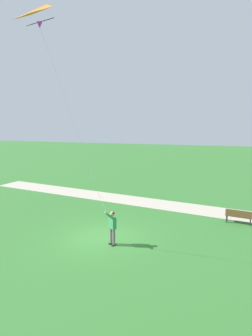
% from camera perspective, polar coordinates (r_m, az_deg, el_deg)
% --- Properties ---
extents(ground_plane, '(120.00, 120.00, 0.00)m').
position_cam_1_polar(ground_plane, '(15.65, -4.66, -13.82)').
color(ground_plane, '#33702D').
extents(walkway_path, '(8.07, 31.91, 0.02)m').
position_cam_1_polar(walkway_path, '(21.51, 7.13, -7.26)').
color(walkway_path, '#B7AD99').
rests_on(walkway_path, ground).
extents(person_kite_flyer, '(0.62, 0.55, 1.83)m').
position_cam_1_polar(person_kite_flyer, '(14.47, -2.83, -11.33)').
color(person_kite_flyer, '#232328').
rests_on(person_kite_flyer, ground).
extents(flying_kite, '(2.72, 2.46, 8.65)m').
position_cam_1_polar(flying_kite, '(12.66, -15.60, 26.67)').
color(flying_kite, orange).
extents(park_bench_near_walkway, '(0.70, 1.55, 0.88)m').
position_cam_1_polar(park_bench_near_walkway, '(18.71, 21.62, -8.85)').
color(park_bench_near_walkway, brown).
rests_on(park_bench_near_walkway, ground).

